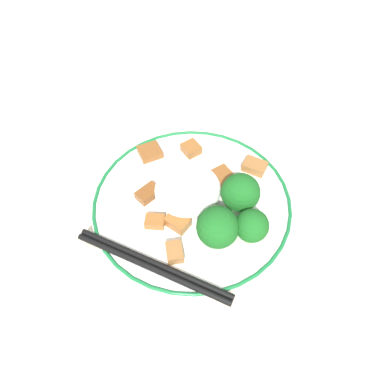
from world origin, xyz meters
TOP-DOWN VIEW (x-y plane):
  - ground_plane at (0.00, 0.00)m, footprint 3.00×3.00m
  - plate at (0.00, 0.00)m, footprint 0.27×0.27m
  - rice_mound at (0.01, -0.00)m, footprint 0.09×0.09m
  - broccoli_back_left at (-0.06, 0.02)m, footprint 0.05×0.05m
  - broccoli_back_center at (-0.09, -0.01)m, footprint 0.04×0.04m
  - broccoli_back_right at (-0.05, -0.03)m, footprint 0.05×0.05m
  - meat_near_front at (0.06, -0.06)m, footprint 0.03×0.03m
  - meat_near_left at (0.05, 0.03)m, footprint 0.02×0.03m
  - meat_near_right at (-0.04, 0.07)m, footprint 0.03×0.03m
  - meat_near_back at (-0.01, -0.06)m, footprint 0.04×0.04m
  - meat_on_rice_edge at (0.10, -0.02)m, footprint 0.04×0.04m
  - meat_mid_left at (0.01, 0.06)m, footprint 0.03×0.03m
  - meat_mid_right at (-0.01, 0.04)m, footprint 0.03×0.02m
  - meat_far_scatter at (-0.03, -0.10)m, footprint 0.04×0.03m
  - chopsticks at (-0.03, 0.10)m, footprint 0.20×0.08m

SIDE VIEW (x-z plane):
  - ground_plane at x=0.00m, z-range 0.00..0.00m
  - plate at x=0.00m, z-range 0.00..0.02m
  - chopsticks at x=-0.03m, z-range 0.01..0.02m
  - meat_near_back at x=-0.01m, z-range 0.01..0.02m
  - meat_on_rice_edge at x=0.10m, z-range 0.01..0.02m
  - meat_mid_left at x=0.01m, z-range 0.01..0.03m
  - meat_near_left at x=0.05m, z-range 0.01..0.03m
  - meat_far_scatter at x=-0.03m, z-range 0.01..0.03m
  - meat_near_front at x=0.06m, z-range 0.01..0.03m
  - meat_near_right at x=-0.04m, z-range 0.01..0.03m
  - meat_mid_right at x=-0.01m, z-range 0.01..0.03m
  - rice_mound at x=0.01m, z-range 0.01..0.05m
  - broccoli_back_center at x=-0.09m, z-range 0.02..0.07m
  - broccoli_back_left at x=-0.06m, z-range 0.02..0.07m
  - broccoli_back_right at x=-0.05m, z-range 0.02..0.08m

